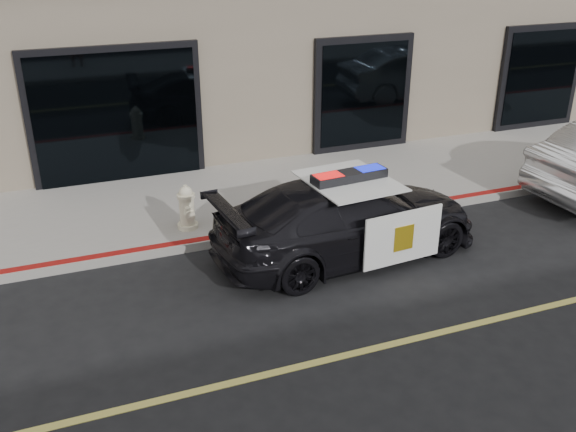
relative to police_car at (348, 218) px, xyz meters
name	(u,v)px	position (x,y,z in m)	size (l,w,h in m)	color
ground	(286,370)	(-2.01, -2.49, -0.65)	(120.00, 120.00, 0.00)	black
sidewalk_n	(189,205)	(-2.01, 2.76, -0.58)	(60.00, 3.50, 0.15)	gray
police_car	(348,218)	(0.00, 0.00, 0.00)	(2.60, 4.78, 1.46)	black
fire_hydrant	(187,208)	(-2.29, 1.61, -0.13)	(0.36, 0.50, 0.80)	beige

